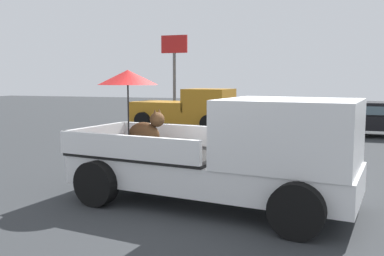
{
  "coord_description": "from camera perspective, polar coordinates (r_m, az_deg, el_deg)",
  "views": [
    {
      "loc": [
        2.05,
        -7.07,
        2.21
      ],
      "look_at": [
        -1.04,
        2.08,
        1.1
      ],
      "focal_mm": 39.6,
      "sensor_mm": 36.0,
      "label": 1
    }
  ],
  "objects": [
    {
      "name": "motel_sign",
      "position": [
        22.15,
        -2.4,
        9.06
      ],
      "size": [
        1.4,
        0.16,
        4.46
      ],
      "color": "#59595B",
      "rests_on": "ground"
    },
    {
      "name": "pickup_truck_main",
      "position": [
        7.3,
        5.5,
        -3.28
      ],
      "size": [
        5.26,
        2.8,
        2.39
      ],
      "rotation": [
        0.0,
        0.0,
        -0.14
      ],
      "color": "black",
      "rests_on": "ground"
    },
    {
      "name": "ground_plane",
      "position": [
        7.68,
        2.44,
        -10.17
      ],
      "size": [
        80.0,
        80.0,
        0.0
      ],
      "primitive_type": "plane",
      "color": "#2D3033"
    },
    {
      "name": "pickup_truck_red",
      "position": [
        18.93,
        -0.48,
        2.52
      ],
      "size": [
        4.97,
        2.57,
        1.8
      ],
      "rotation": [
        0.0,
        0.0,
        -0.11
      ],
      "color": "black",
      "rests_on": "ground"
    }
  ]
}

